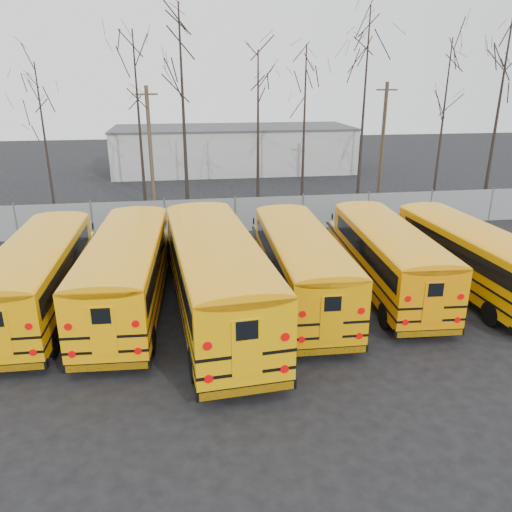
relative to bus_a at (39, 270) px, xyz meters
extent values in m
plane|color=black|center=(8.38, -2.53, -1.73)|extent=(120.00, 120.00, 0.00)
cube|color=gray|center=(8.38, 9.47, -0.73)|extent=(40.00, 0.04, 2.00)
cube|color=#B1B0AB|center=(10.38, 29.47, 0.27)|extent=(22.00, 8.00, 4.00)
cylinder|color=black|center=(1.05, -3.35, -1.25)|extent=(0.27, 0.95, 0.95)
cylinder|color=black|center=(-1.05, 4.66, -1.25)|extent=(0.27, 0.95, 0.95)
cylinder|color=black|center=(1.11, 4.65, -1.25)|extent=(0.27, 0.95, 0.95)
cube|color=#EA9D03|center=(0.00, -0.25, -0.13)|extent=(2.44, 8.87, 2.24)
cube|color=#EA9D03|center=(0.03, 4.99, -0.78)|extent=(2.15, 1.63, 0.95)
cube|color=black|center=(0.00, -0.44, 0.37)|extent=(2.47, 7.92, 0.67)
cube|color=black|center=(0.00, 0.56, -0.82)|extent=(2.48, 10.51, 0.09)
cube|color=black|center=(0.00, 0.56, -0.35)|extent=(2.48, 10.51, 0.09)
cube|color=black|center=(-0.03, -4.58, -1.30)|extent=(2.44, 0.23, 0.27)
cube|color=black|center=(0.04, 5.75, -1.30)|extent=(2.29, 0.21, 0.25)
cylinder|color=#B20505|center=(0.87, -4.70, -0.82)|extent=(0.21, 0.04, 0.21)
cylinder|color=#B20505|center=(0.87, -4.70, 0.03)|extent=(0.21, 0.04, 0.21)
cylinder|color=black|center=(1.93, -3.62, -1.23)|extent=(0.33, 1.00, 0.99)
cylinder|color=black|center=(4.17, -3.73, -1.23)|extent=(0.33, 1.00, 0.99)
cylinder|color=black|center=(2.33, 4.69, -1.23)|extent=(0.33, 1.00, 0.99)
cylinder|color=black|center=(4.57, 4.59, -1.23)|extent=(0.33, 1.00, 0.99)
cube|color=#FAA203|center=(3.20, -0.46, -0.07)|extent=(2.92, 9.33, 2.33)
cube|color=#FAA203|center=(3.47, 4.99, -0.74)|extent=(2.31, 1.79, 0.99)
cube|color=black|center=(3.19, -0.66, 0.45)|extent=(2.92, 8.34, 0.69)
cube|color=black|center=(3.24, 0.38, -0.79)|extent=(3.04, 11.04, 0.09)
cube|color=black|center=(3.24, 0.38, -0.29)|extent=(3.04, 11.04, 0.09)
cube|color=black|center=(2.98, -4.97, -1.28)|extent=(2.55, 0.34, 0.28)
cube|color=black|center=(3.51, 5.78, -1.28)|extent=(2.39, 0.31, 0.26)
cube|color=#FAA203|center=(2.98, -5.08, -0.09)|extent=(0.74, 0.08, 1.54)
cylinder|color=#B20505|center=(2.04, -5.04, -0.79)|extent=(0.22, 0.05, 0.22)
cylinder|color=#B20505|center=(3.92, -5.13, -0.79)|extent=(0.22, 0.05, 0.22)
cylinder|color=#B20505|center=(2.04, -5.04, 0.11)|extent=(0.22, 0.05, 0.22)
cylinder|color=#B20505|center=(3.92, -5.13, 0.11)|extent=(0.22, 0.05, 0.22)
cylinder|color=black|center=(5.56, -5.49, -1.18)|extent=(0.39, 1.11, 1.09)
cylinder|color=black|center=(8.02, -5.28, -1.18)|extent=(0.39, 1.11, 1.09)
cylinder|color=black|center=(4.81, 3.66, -1.18)|extent=(0.39, 1.11, 1.09)
cylinder|color=black|center=(7.27, 3.86, -1.18)|extent=(0.39, 1.11, 1.09)
cube|color=#EAA303|center=(6.50, -1.85, 0.10)|extent=(3.56, 10.35, 2.57)
cube|color=#EAA303|center=(6.01, 4.14, -0.64)|extent=(2.60, 2.05, 1.09)
cube|color=black|center=(6.52, -2.06, 0.67)|extent=(3.51, 9.27, 0.76)
cube|color=black|center=(6.42, -0.92, -0.69)|extent=(3.74, 12.23, 0.10)
cube|color=black|center=(6.42, -0.92, -0.14)|extent=(3.74, 12.23, 0.10)
cube|color=black|center=(6.91, -6.80, -1.24)|extent=(2.81, 0.47, 0.31)
cube|color=black|center=(5.94, 5.02, -1.24)|extent=(2.63, 0.43, 0.28)
cube|color=#EAA303|center=(6.92, -6.92, 0.07)|extent=(0.82, 0.11, 1.69)
cylinder|color=#B20505|center=(5.88, -7.02, -0.69)|extent=(0.24, 0.06, 0.24)
cylinder|color=#B20505|center=(7.95, -6.85, -0.69)|extent=(0.24, 0.06, 0.24)
cylinder|color=#B20505|center=(5.88, -7.02, 0.29)|extent=(0.24, 0.06, 0.24)
cylinder|color=#B20505|center=(7.95, -6.85, 0.29)|extent=(0.24, 0.06, 0.24)
cylinder|color=black|center=(8.70, -3.76, -1.25)|extent=(0.29, 0.97, 0.96)
cylinder|color=black|center=(10.88, -3.81, -1.25)|extent=(0.29, 0.97, 0.96)
cylinder|color=black|center=(8.89, 4.34, -1.25)|extent=(0.29, 0.97, 0.96)
cylinder|color=black|center=(11.07, 4.29, -1.25)|extent=(0.29, 0.97, 0.96)
cube|color=orange|center=(9.86, -0.65, -0.11)|extent=(2.62, 9.02, 2.27)
cube|color=orange|center=(9.99, 4.65, -0.77)|extent=(2.21, 1.69, 0.96)
cube|color=black|center=(9.86, -0.84, 0.39)|extent=(2.64, 8.06, 0.67)
cube|color=black|center=(9.88, 0.17, -0.81)|extent=(2.69, 10.68, 0.09)
cube|color=black|center=(9.88, 0.17, -0.33)|extent=(2.69, 10.68, 0.09)
cube|color=black|center=(9.76, -5.04, -1.30)|extent=(2.47, 0.27, 0.27)
cube|color=black|center=(10.01, 5.42, -1.30)|extent=(2.32, 0.25, 0.25)
cube|color=orange|center=(9.76, -5.14, -0.14)|extent=(0.72, 0.06, 1.49)
cylinder|color=#B20505|center=(8.84, -5.13, -0.81)|extent=(0.21, 0.04, 0.21)
cylinder|color=#B20505|center=(10.67, -5.17, -0.81)|extent=(0.21, 0.04, 0.21)
cylinder|color=#B20505|center=(8.84, -5.13, 0.05)|extent=(0.21, 0.04, 0.21)
cylinder|color=#B20505|center=(10.67, -5.17, 0.05)|extent=(0.21, 0.04, 0.21)
cylinder|color=black|center=(12.41, -3.13, -1.26)|extent=(0.31, 0.95, 0.94)
cylinder|color=black|center=(14.53, -3.24, -1.26)|extent=(0.31, 0.95, 0.94)
cylinder|color=black|center=(12.83, 4.76, -1.26)|extent=(0.31, 0.95, 0.94)
cylinder|color=black|center=(14.95, 4.65, -1.26)|extent=(0.31, 0.95, 0.94)
cube|color=orange|center=(13.63, -0.13, -0.15)|extent=(2.82, 8.87, 2.21)
cube|color=orange|center=(13.91, 5.04, -0.79)|extent=(2.20, 1.71, 0.94)
cube|color=black|center=(13.62, -0.32, 0.34)|extent=(2.80, 7.93, 0.66)
cube|color=black|center=(13.68, 0.67, -0.84)|extent=(2.93, 10.48, 0.08)
cube|color=black|center=(13.68, 0.67, -0.36)|extent=(2.93, 10.48, 0.08)
cube|color=black|center=(13.40, -4.41, -1.31)|extent=(2.42, 0.34, 0.26)
cube|color=black|center=(13.95, 5.79, -1.31)|extent=(2.27, 0.31, 0.24)
cube|color=orange|center=(13.40, -4.51, -0.18)|extent=(0.71, 0.08, 1.46)
cylinder|color=#B20505|center=(12.51, -4.47, -0.84)|extent=(0.21, 0.05, 0.21)
cylinder|color=#B20505|center=(14.29, -4.57, -0.84)|extent=(0.21, 0.05, 0.21)
cylinder|color=#B20505|center=(12.51, -4.47, 0.01)|extent=(0.21, 0.05, 0.21)
cylinder|color=#B20505|center=(14.29, -4.57, 0.01)|extent=(0.21, 0.05, 0.21)
cylinder|color=black|center=(16.26, -3.53, -1.27)|extent=(0.31, 0.93, 0.92)
cylinder|color=black|center=(15.81, 4.20, -1.27)|extent=(0.31, 0.93, 0.92)
cylinder|color=black|center=(17.89, 4.32, -1.27)|extent=(0.31, 0.93, 0.92)
cube|color=orange|center=(17.13, -0.48, -0.19)|extent=(2.80, 8.69, 2.16)
cube|color=orange|center=(16.83, 4.58, -0.81)|extent=(2.16, 1.68, 0.92)
cube|color=black|center=(17.14, -0.66, 0.30)|extent=(2.78, 7.77, 0.64)
cube|color=black|center=(17.08, 0.31, -0.85)|extent=(2.92, 10.27, 0.08)
cube|color=black|center=(17.08, 0.31, -0.39)|extent=(2.92, 10.27, 0.08)
cube|color=black|center=(16.79, 5.32, -1.31)|extent=(2.22, 0.31, 0.24)
cylinder|color=#4B3C2A|center=(3.48, 15.33, 2.28)|extent=(0.25, 0.25, 8.01)
cube|color=#4B3C2A|center=(3.48, 15.33, 5.75)|extent=(1.40, 0.47, 0.11)
cylinder|color=#483929|center=(19.97, 16.82, 2.37)|extent=(0.25, 0.25, 8.20)
cube|color=#483929|center=(19.97, 16.82, 5.92)|extent=(1.44, 0.47, 0.11)
cone|color=black|center=(-2.25, 12.34, 2.92)|extent=(0.26, 0.26, 9.30)
cone|color=black|center=(2.91, 15.10, 3.89)|extent=(0.26, 0.26, 11.23)
cone|color=black|center=(5.72, 14.02, 4.58)|extent=(0.26, 0.26, 12.62)
cone|color=black|center=(10.43, 14.28, 3.32)|extent=(0.26, 0.26, 10.10)
cone|color=black|center=(13.35, 13.79, 3.47)|extent=(0.26, 0.26, 10.39)
cone|color=black|center=(17.62, 14.79, 4.64)|extent=(0.26, 0.26, 12.73)
cone|color=black|center=(22.03, 12.35, 3.66)|extent=(0.26, 0.26, 10.77)
cone|color=black|center=(26.55, 13.55, 4.49)|extent=(0.26, 0.26, 12.44)
camera|label=1|loc=(5.47, -18.30, 6.79)|focal=35.00mm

